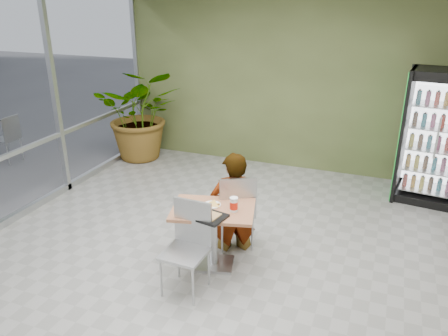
{
  "coord_description": "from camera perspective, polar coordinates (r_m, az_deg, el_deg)",
  "views": [
    {
      "loc": [
        1.75,
        -4.01,
        2.99
      ],
      "look_at": [
        -0.04,
        0.63,
        1.0
      ],
      "focal_mm": 35.0,
      "sensor_mm": 36.0,
      "label": 1
    }
  ],
  "objects": [
    {
      "name": "seated_woman",
      "position": [
        5.42,
        1.19,
        -5.79
      ],
      "size": [
        0.69,
        0.62,
        1.56
      ],
      "primitive_type": "imported",
      "rotation": [
        0.0,
        0.0,
        3.69
      ],
      "color": "black",
      "rests_on": "ground"
    },
    {
      "name": "pizza_plate",
      "position": [
        4.98,
        -1.59,
        -4.72
      ],
      "size": [
        0.27,
        0.2,
        0.03
      ],
      "color": "white",
      "rests_on": "dining_table"
    },
    {
      "name": "dining_table",
      "position": [
        5.02,
        -1.41,
        -7.48
      ],
      "size": [
        1.05,
        0.85,
        0.75
      ],
      "rotation": [
        0.0,
        0.0,
        0.25
      ],
      "color": "#A36A46",
      "rests_on": "ground"
    },
    {
      "name": "beverage_fridge",
      "position": [
        7.21,
        25.76,
        3.58
      ],
      "size": [
        1.0,
        0.81,
        2.0
      ],
      "rotation": [
        0.0,
        0.0,
        -0.13
      ],
      "color": "black",
      "rests_on": "ground"
    },
    {
      "name": "room_envelope",
      "position": [
        4.59,
        -2.32,
        4.16
      ],
      "size": [
        6.0,
        7.0,
        3.2
      ],
      "primitive_type": null,
      "color": "silver",
      "rests_on": "ground"
    },
    {
      "name": "soda_cup",
      "position": [
        4.82,
        1.29,
        -4.8
      ],
      "size": [
        0.09,
        0.09,
        0.17
      ],
      "color": "white",
      "rests_on": "dining_table"
    },
    {
      "name": "ground",
      "position": [
        5.3,
        -2.06,
        -12.56
      ],
      "size": [
        7.0,
        7.0,
        0.0
      ],
      "primitive_type": "plane",
      "color": "gray",
      "rests_on": "ground"
    },
    {
      "name": "cafeteria_tray",
      "position": [
        4.73,
        -2.33,
        -6.29
      ],
      "size": [
        0.47,
        0.38,
        0.02
      ],
      "primitive_type": "cube",
      "rotation": [
        0.0,
        0.0,
        -0.19
      ],
      "color": "black",
      "rests_on": "dining_table"
    },
    {
      "name": "potted_plant",
      "position": [
        8.47,
        -10.73,
        6.96
      ],
      "size": [
        1.96,
        1.84,
        1.75
      ],
      "primitive_type": "imported",
      "rotation": [
        0.0,
        0.0,
        0.37
      ],
      "color": "#366729",
      "rests_on": "ground"
    },
    {
      "name": "chair_near",
      "position": [
        4.68,
        -4.62,
        -9.26
      ],
      "size": [
        0.45,
        0.46,
        0.99
      ],
      "rotation": [
        0.0,
        0.0,
        -0.04
      ],
      "color": "#A6A8AA",
      "rests_on": "ground"
    },
    {
      "name": "chair_far",
      "position": [
        5.32,
        1.61,
        -5.06
      ],
      "size": [
        0.61,
        0.61,
        1.0
      ],
      "rotation": [
        0.0,
        0.0,
        3.69
      ],
      "color": "#A6A8AA",
      "rests_on": "ground"
    },
    {
      "name": "napkin_stack",
      "position": [
        4.86,
        -4.41,
        -5.57
      ],
      "size": [
        0.17,
        0.17,
        0.02
      ],
      "primitive_type": "cube",
      "rotation": [
        0.0,
        0.0,
        0.15
      ],
      "color": "white",
      "rests_on": "dining_table"
    }
  ]
}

